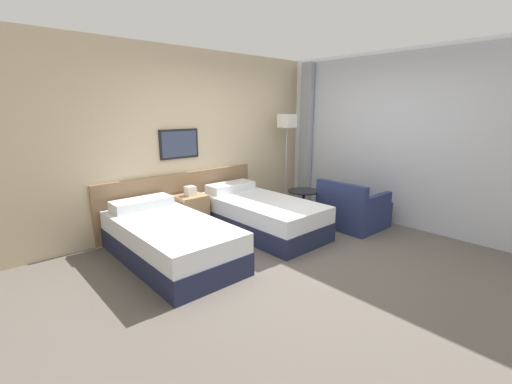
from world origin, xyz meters
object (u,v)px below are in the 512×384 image
Objects in this scene: nightstand at (191,212)px; armchair at (352,211)px; floor_lamp at (287,129)px; bed_near_door at (169,239)px; side_table at (303,200)px; bed_near_window at (261,215)px.

nightstand is 0.79× the size of armchair.
floor_lamp is at bearing -3.17° from nightstand.
bed_near_door reaches higher than side_table.
floor_lamp is at bearing 12.86° from bed_near_door.
armchair is (2.74, -0.81, -0.01)m from bed_near_door.
bed_near_door is 1.00× the size of bed_near_window.
bed_near_window is 1.05m from nightstand.
side_table is (2.34, -0.14, 0.11)m from bed_near_door.
nightstand is (0.76, 0.73, 0.03)m from bed_near_door.
armchair is at bearing -37.84° from nightstand.
nightstand is at bearing 136.05° from bed_near_window.
side_table is (0.82, -0.14, 0.11)m from bed_near_window.
bed_near_window is (1.52, 0.00, 0.00)m from bed_near_door.
bed_near_window is 2.85× the size of nightstand.
bed_near_window is 3.72× the size of side_table.
armchair is at bearing -33.44° from bed_near_window.
floor_lamp reaches higher than armchair.
bed_near_door is 1.14× the size of floor_lamp.
side_table is (-0.39, -0.76, -1.08)m from floor_lamp.
armchair is (0.40, -0.67, -0.12)m from side_table.
armchair is (1.22, -0.81, -0.01)m from bed_near_window.
bed_near_door is 2.25× the size of armchair.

